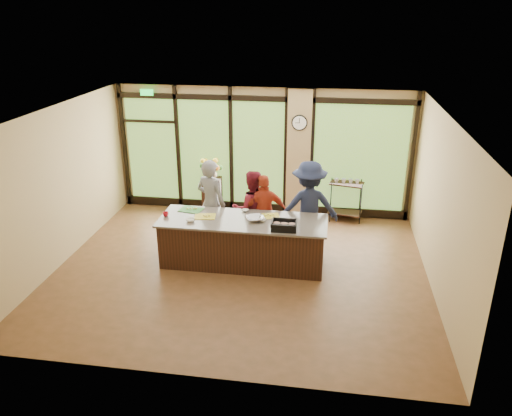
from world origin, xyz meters
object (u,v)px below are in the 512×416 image
(cook_right, at_px, (309,207))
(flower_stand, at_px, (212,196))
(cook_left, at_px, (211,203))
(island_base, at_px, (243,242))
(roasting_pan, at_px, (284,227))
(bar_cart, at_px, (346,195))

(cook_right, xyz_separation_m, flower_stand, (-2.38, 1.56, -0.50))
(cook_right, bearing_deg, cook_left, -9.55)
(island_base, bearing_deg, cook_right, 33.34)
(cook_left, bearing_deg, roasting_pan, 170.37)
(roasting_pan, xyz_separation_m, bar_cart, (1.17, 2.76, -0.35))
(island_base, distance_m, bar_cart, 3.16)
(roasting_pan, height_order, flower_stand, roasting_pan)
(cook_left, bearing_deg, cook_right, -155.06)
(cook_left, relative_size, roasting_pan, 4.07)
(island_base, distance_m, cook_left, 1.19)
(island_base, xyz_separation_m, cook_right, (1.20, 0.79, 0.50))
(island_base, height_order, cook_right, cook_right)
(cook_right, relative_size, roasting_pan, 4.15)
(flower_stand, distance_m, bar_cart, 3.17)
(cook_right, relative_size, bar_cart, 1.85)
(cook_left, relative_size, flower_stand, 2.08)
(roasting_pan, distance_m, bar_cart, 3.02)
(island_base, height_order, bar_cart, bar_cart)
(flower_stand, bearing_deg, island_base, -68.60)
(bar_cart, bearing_deg, island_base, -116.87)
(cook_left, height_order, roasting_pan, cook_left)
(flower_stand, bearing_deg, cook_right, -38.38)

